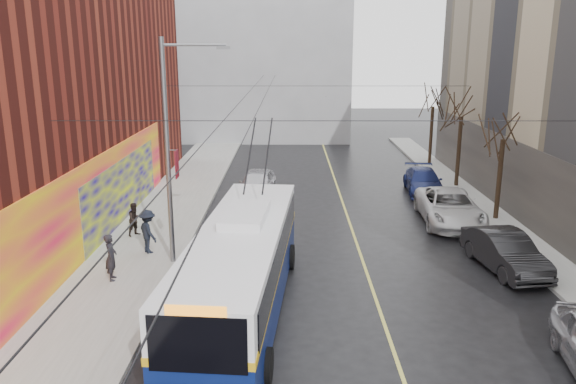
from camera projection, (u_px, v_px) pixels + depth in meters
name	position (u px, v px, depth m)	size (l,w,h in m)	color
sidewalk_left	(144.00, 246.00, 24.86)	(4.00, 60.00, 0.15)	gray
sidewalk_right	(527.00, 246.00, 24.82)	(2.00, 60.00, 0.15)	gray
lane_line	(353.00, 233.00, 26.79)	(0.12, 50.00, 0.01)	#BFB74C
building_far	(244.00, 43.00, 54.53)	(20.50, 12.10, 18.00)	gray
streetlight_pole	(171.00, 148.00, 21.72)	(2.65, 0.60, 9.00)	slate
catenary_wires	(268.00, 100.00, 25.97)	(18.00, 60.00, 0.22)	black
tree_near	(505.00, 124.00, 27.46)	(3.20, 3.20, 6.40)	black
tree_mid	(462.00, 104.00, 34.17)	(3.20, 3.20, 6.68)	black
tree_far	(434.00, 96.00, 40.97)	(3.20, 3.20, 6.57)	black
pigeons_flying	(267.00, 98.00, 21.69)	(5.38, 2.29, 0.54)	slate
trolleybus	(242.00, 268.00, 18.41)	(3.60, 12.35, 5.78)	#091649
parked_car_b	(505.00, 251.00, 22.22)	(1.63, 4.68, 1.54)	#242426
parked_car_c	(450.00, 207.00, 28.16)	(2.75, 5.96, 1.66)	silver
parked_car_d	(423.00, 181.00, 33.97)	(2.03, 4.99, 1.45)	navy
following_car	(257.00, 184.00, 32.97)	(1.95, 4.84, 1.65)	silver
pedestrian_a	(111.00, 257.00, 20.88)	(0.65, 0.43, 1.79)	black
pedestrian_b	(135.00, 219.00, 25.84)	(0.75, 0.59, 1.55)	black
pedestrian_c	(148.00, 231.00, 23.65)	(1.21, 0.70, 1.87)	black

